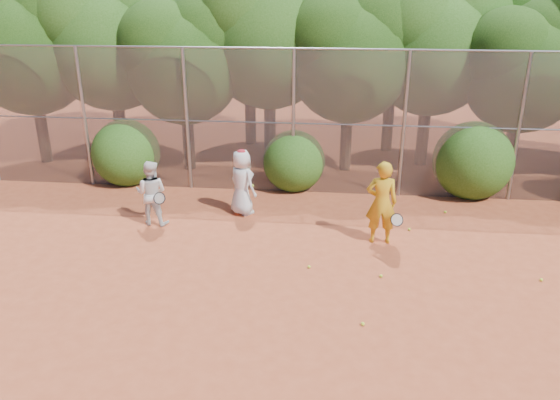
# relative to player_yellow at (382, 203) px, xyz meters

# --- Properties ---
(ground) EXTENTS (80.00, 80.00, 0.00)m
(ground) POSITION_rel_player_yellow_xyz_m (-1.27, -2.90, -0.97)
(ground) COLOR #9F4124
(ground) RESTS_ON ground
(fence_back) EXTENTS (20.05, 0.09, 4.03)m
(fence_back) POSITION_rel_player_yellow_xyz_m (-1.38, 3.10, 1.08)
(fence_back) COLOR gray
(fence_back) RESTS_ON ground
(tree_0) EXTENTS (4.38, 3.81, 6.00)m
(tree_0) POSITION_rel_player_yellow_xyz_m (-10.71, 5.14, 2.96)
(tree_0) COLOR black
(tree_0) RESTS_ON ground
(tree_1) EXTENTS (4.64, 4.03, 6.35)m
(tree_1) POSITION_rel_player_yellow_xyz_m (-8.21, 5.64, 3.19)
(tree_1) COLOR black
(tree_1) RESTS_ON ground
(tree_2) EXTENTS (3.99, 3.47, 5.47)m
(tree_2) POSITION_rel_player_yellow_xyz_m (-5.71, 4.93, 2.61)
(tree_2) COLOR black
(tree_2) RESTS_ON ground
(tree_3) EXTENTS (4.89, 4.26, 6.70)m
(tree_3) POSITION_rel_player_yellow_xyz_m (-3.20, 5.94, 3.42)
(tree_3) COLOR black
(tree_3) RESTS_ON ground
(tree_4) EXTENTS (4.19, 3.64, 5.73)m
(tree_4) POSITION_rel_player_yellow_xyz_m (-0.71, 5.34, 2.79)
(tree_4) COLOR black
(tree_4) RESTS_ON ground
(tree_5) EXTENTS (4.51, 3.92, 6.17)m
(tree_5) POSITION_rel_player_yellow_xyz_m (1.79, 6.14, 3.08)
(tree_5) COLOR black
(tree_5) RESTS_ON ground
(tree_6) EXTENTS (3.86, 3.36, 5.29)m
(tree_6) POSITION_rel_player_yellow_xyz_m (4.28, 5.13, 2.50)
(tree_6) COLOR black
(tree_6) RESTS_ON ground
(tree_9) EXTENTS (4.83, 4.20, 6.62)m
(tree_9) POSITION_rel_player_yellow_xyz_m (-9.20, 7.94, 3.37)
(tree_9) COLOR black
(tree_9) RESTS_ON ground
(tree_10) EXTENTS (5.15, 4.48, 7.06)m
(tree_10) POSITION_rel_player_yellow_xyz_m (-4.20, 8.14, 3.66)
(tree_10) COLOR black
(tree_10) RESTS_ON ground
(tree_11) EXTENTS (4.64, 4.03, 6.35)m
(tree_11) POSITION_rel_player_yellow_xyz_m (0.79, 7.74, 3.19)
(tree_11) COLOR black
(tree_11) RESTS_ON ground
(tree_12) EXTENTS (5.02, 4.37, 6.88)m
(tree_12) POSITION_rel_player_yellow_xyz_m (5.30, 8.34, 3.54)
(tree_12) COLOR black
(tree_12) RESTS_ON ground
(bush_0) EXTENTS (2.00, 2.00, 2.00)m
(bush_0) POSITION_rel_player_yellow_xyz_m (-7.27, 3.40, 0.03)
(bush_0) COLOR #224C13
(bush_0) RESTS_ON ground
(bush_1) EXTENTS (1.80, 1.80, 1.80)m
(bush_1) POSITION_rel_player_yellow_xyz_m (-2.27, 3.40, -0.07)
(bush_1) COLOR #224C13
(bush_1) RESTS_ON ground
(bush_2) EXTENTS (2.20, 2.20, 2.20)m
(bush_2) POSITION_rel_player_yellow_xyz_m (2.73, 3.40, 0.13)
(bush_2) COLOR #224C13
(bush_2) RESTS_ON ground
(player_yellow) EXTENTS (0.88, 0.56, 1.95)m
(player_yellow) POSITION_rel_player_yellow_xyz_m (0.00, 0.00, 0.00)
(player_yellow) COLOR gold
(player_yellow) RESTS_ON ground
(player_teen) EXTENTS (0.99, 0.95, 1.73)m
(player_teen) POSITION_rel_player_yellow_xyz_m (-3.42, 1.33, -0.11)
(player_teen) COLOR silver
(player_teen) RESTS_ON ground
(player_white) EXTENTS (0.87, 0.72, 1.62)m
(player_white) POSITION_rel_player_yellow_xyz_m (-5.53, 0.47, -0.16)
(player_white) COLOR silver
(player_white) RESTS_ON ground
(ball_0) EXTENTS (0.07, 0.07, 0.07)m
(ball_0) POSITION_rel_player_yellow_xyz_m (-0.06, -1.69, -0.94)
(ball_0) COLOR #B4D326
(ball_0) RESTS_ON ground
(ball_1) EXTENTS (0.07, 0.07, 0.07)m
(ball_1) POSITION_rel_player_yellow_xyz_m (0.77, 0.69, -0.94)
(ball_1) COLOR #B4D326
(ball_1) RESTS_ON ground
(ball_2) EXTENTS (0.07, 0.07, 0.07)m
(ball_2) POSITION_rel_player_yellow_xyz_m (-0.49, -3.43, -0.94)
(ball_2) COLOR #B4D326
(ball_2) RESTS_ON ground
(ball_3) EXTENTS (0.07, 0.07, 0.07)m
(ball_3) POSITION_rel_player_yellow_xyz_m (3.13, -1.51, -0.94)
(ball_3) COLOR #B4D326
(ball_3) RESTS_ON ground
(ball_4) EXTENTS (0.07, 0.07, 0.07)m
(ball_4) POSITION_rel_player_yellow_xyz_m (-1.54, -1.46, -0.94)
(ball_4) COLOR #B4D326
(ball_4) RESTS_ON ground
(ball_5) EXTENTS (0.07, 0.07, 0.07)m
(ball_5) POSITION_rel_player_yellow_xyz_m (1.83, 1.89, -0.94)
(ball_5) COLOR #B4D326
(ball_5) RESTS_ON ground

